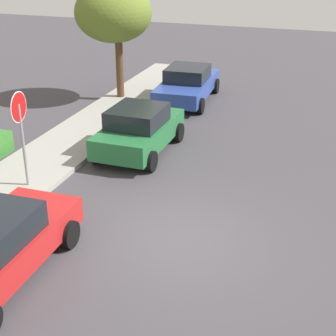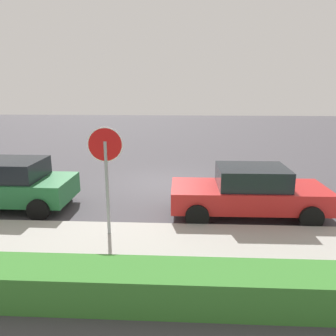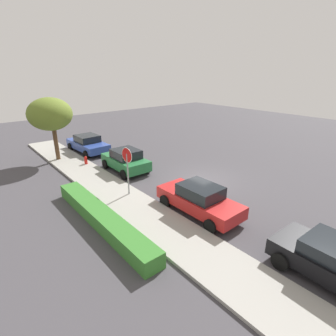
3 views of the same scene
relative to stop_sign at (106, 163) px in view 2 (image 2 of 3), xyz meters
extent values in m
plane|color=#423F44|center=(-1.12, -4.77, -1.94)|extent=(60.00, 60.00, 0.00)
cube|color=#9E9B93|center=(-1.12, 0.51, -1.87)|extent=(32.00, 2.37, 0.14)
cylinder|color=gray|center=(0.00, 0.00, -0.71)|extent=(0.08, 0.08, 2.46)
cylinder|color=white|center=(0.00, 0.00, 0.44)|extent=(0.83, 0.10, 0.83)
cylinder|color=red|center=(0.00, 0.00, 0.44)|extent=(0.77, 0.11, 0.78)
cube|color=#236B38|center=(3.52, -1.93, -1.31)|extent=(3.83, 1.85, 0.66)
cube|color=black|center=(3.39, -1.93, -0.69)|extent=(1.84, 1.61, 0.57)
cylinder|color=black|center=(2.24, -1.01, -1.62)|extent=(0.64, 0.23, 0.64)
cylinder|color=black|center=(2.21, -2.81, -1.62)|extent=(0.64, 0.23, 0.64)
cube|color=red|center=(-3.72, -1.67, -1.34)|extent=(4.46, 1.77, 0.60)
cube|color=black|center=(-3.79, -1.67, -0.75)|extent=(1.97, 1.54, 0.57)
cylinder|color=black|center=(-2.22, -0.79, -1.62)|extent=(0.64, 0.23, 0.64)
cylinder|color=black|center=(-2.20, -2.51, -1.62)|extent=(0.64, 0.23, 0.64)
cylinder|color=black|center=(-5.24, -0.83, -1.62)|extent=(0.64, 0.23, 0.64)
cylinder|color=black|center=(-5.22, -2.55, -1.62)|extent=(0.64, 0.23, 0.64)
cube|color=#387A2D|center=(-1.70, 2.47, -1.60)|extent=(8.00, 0.91, 0.68)
camera|label=1|loc=(-10.86, -7.83, 4.57)|focal=55.00mm
camera|label=2|loc=(-1.85, 7.46, 1.79)|focal=35.00mm
camera|label=3|loc=(-11.46, 6.72, 4.67)|focal=28.00mm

